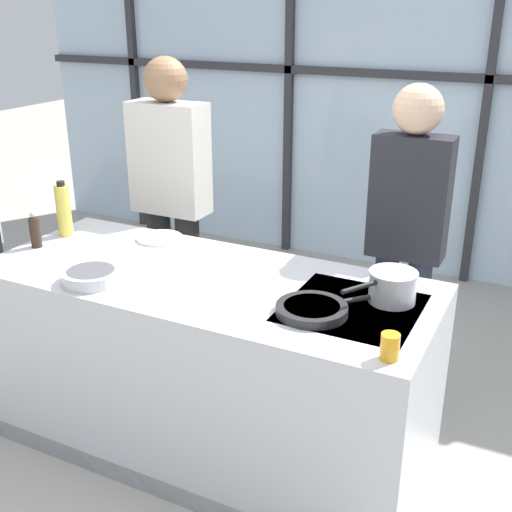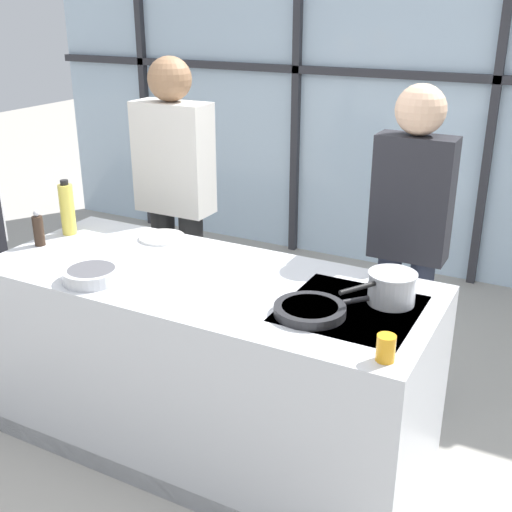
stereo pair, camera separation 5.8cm
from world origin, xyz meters
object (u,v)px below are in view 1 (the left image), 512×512
(frying_pan, at_px, (314,309))
(mixing_bowl, at_px, (91,276))
(saucepan, at_px, (392,286))
(oil_bottle, at_px, (64,210))
(white_plate, at_px, (160,238))
(spectator_far_left, at_px, (171,191))
(spectator_center_left, at_px, (407,228))
(pepper_grinder, at_px, (35,231))
(juice_glass_near, at_px, (390,347))

(frying_pan, distance_m, mixing_bowl, 0.99)
(saucepan, bearing_deg, oil_bottle, 179.26)
(frying_pan, xyz_separation_m, white_plate, (-1.02, 0.43, -0.01))
(spectator_far_left, bearing_deg, spectator_center_left, -180.00)
(saucepan, xyz_separation_m, oil_bottle, (-1.74, 0.02, 0.07))
(spectator_center_left, relative_size, frying_pan, 4.02)
(saucepan, bearing_deg, white_plate, 171.65)
(saucepan, distance_m, pepper_grinder, 1.76)
(saucepan, distance_m, oil_bottle, 1.74)
(white_plate, relative_size, oil_bottle, 0.81)
(oil_bottle, bearing_deg, mixing_bowl, -38.85)
(spectator_far_left, height_order, spectator_center_left, spectator_far_left)
(spectator_far_left, xyz_separation_m, juice_glass_near, (1.63, -1.12, -0.06))
(spectator_far_left, bearing_deg, juice_glass_near, 145.58)
(spectator_far_left, relative_size, juice_glass_near, 18.59)
(mixing_bowl, bearing_deg, white_plate, 94.26)
(mixing_bowl, bearing_deg, spectator_center_left, 43.81)
(frying_pan, bearing_deg, oil_bottle, 170.00)
(mixing_bowl, distance_m, juice_glass_near, 1.34)
(spectator_center_left, xyz_separation_m, oil_bottle, (-1.63, -0.65, 0.05))
(spectator_center_left, height_order, saucepan, spectator_center_left)
(juice_glass_near, bearing_deg, spectator_far_left, 145.58)
(spectator_far_left, relative_size, spectator_center_left, 1.04)
(saucepan, relative_size, pepper_grinder, 1.83)
(spectator_far_left, distance_m, saucepan, 1.65)
(mixing_bowl, height_order, oil_bottle, oil_bottle)
(spectator_center_left, relative_size, saucepan, 5.11)
(frying_pan, relative_size, juice_glass_near, 4.44)
(juice_glass_near, bearing_deg, pepper_grinder, 171.81)
(spectator_far_left, bearing_deg, white_plate, 117.01)
(saucepan, xyz_separation_m, pepper_grinder, (-1.75, -0.18, 0.01))
(mixing_bowl, relative_size, pepper_grinder, 1.39)
(pepper_grinder, bearing_deg, spectator_center_left, 27.35)
(spectator_far_left, height_order, oil_bottle, spectator_far_left)
(spectator_far_left, distance_m, oil_bottle, 0.69)
(spectator_far_left, distance_m, spectator_center_left, 1.40)
(white_plate, xyz_separation_m, mixing_bowl, (0.04, -0.58, 0.02))
(frying_pan, relative_size, saucepan, 1.27)
(frying_pan, distance_m, white_plate, 1.11)
(mixing_bowl, bearing_deg, saucepan, 17.92)
(spectator_center_left, relative_size, juice_glass_near, 17.86)
(white_plate, bearing_deg, spectator_far_left, 117.01)
(white_plate, bearing_deg, spectator_center_left, 22.79)
(spectator_center_left, bearing_deg, frying_pan, 81.79)
(pepper_grinder, bearing_deg, mixing_bowl, -22.40)
(spectator_center_left, relative_size, white_plate, 7.25)
(spectator_center_left, bearing_deg, white_plate, 22.79)
(oil_bottle, bearing_deg, pepper_grinder, -92.87)
(oil_bottle, bearing_deg, spectator_far_left, 70.62)
(spectator_center_left, height_order, juice_glass_near, spectator_center_left)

